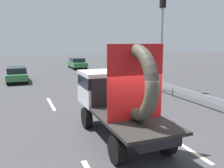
{
  "coord_description": "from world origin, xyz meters",
  "views": [
    {
      "loc": [
        -3.7,
        -6.71,
        3.55
      ],
      "look_at": [
        -0.29,
        1.97,
        1.9
      ],
      "focal_mm": 38.99,
      "sensor_mm": 36.0,
      "label": 1
    }
  ],
  "objects_px": {
    "flatbed_truck": "(116,94)",
    "traffic_light": "(162,30)",
    "oncoming_car": "(77,63)",
    "distant_sedan": "(17,74)"
  },
  "relations": [
    {
      "from": "traffic_light",
      "to": "oncoming_car",
      "type": "xyz_separation_m",
      "value": [
        -2.28,
        16.25,
        -3.58
      ]
    },
    {
      "from": "flatbed_truck",
      "to": "traffic_light",
      "type": "xyz_separation_m",
      "value": [
        6.25,
        6.67,
        2.73
      ]
    },
    {
      "from": "flatbed_truck",
      "to": "oncoming_car",
      "type": "distance_m",
      "value": 23.29
    },
    {
      "from": "distant_sedan",
      "to": "traffic_light",
      "type": "bearing_deg",
      "value": -38.4
    },
    {
      "from": "traffic_light",
      "to": "oncoming_car",
      "type": "distance_m",
      "value": 16.8
    },
    {
      "from": "traffic_light",
      "to": "distant_sedan",
      "type": "bearing_deg",
      "value": 141.6
    },
    {
      "from": "flatbed_truck",
      "to": "oncoming_car",
      "type": "height_order",
      "value": "flatbed_truck"
    },
    {
      "from": "distant_sedan",
      "to": "traffic_light",
      "type": "distance_m",
      "value": 12.91
    },
    {
      "from": "traffic_light",
      "to": "oncoming_car",
      "type": "relative_size",
      "value": 1.61
    },
    {
      "from": "flatbed_truck",
      "to": "distant_sedan",
      "type": "relative_size",
      "value": 1.28
    }
  ]
}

